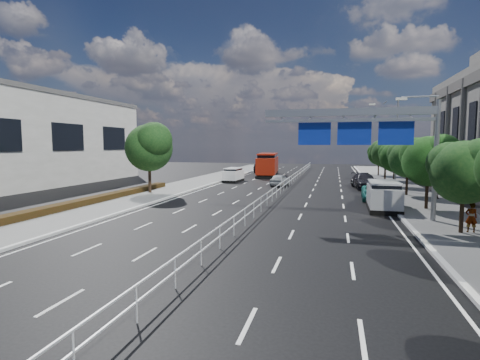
% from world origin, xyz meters
% --- Properties ---
extents(ground, '(160.00, 160.00, 0.00)m').
position_xyz_m(ground, '(0.00, 0.00, 0.00)').
color(ground, black).
rests_on(ground, ground).
extents(kerb_near, '(0.25, 140.00, 0.15)m').
position_xyz_m(kerb_near, '(-9.00, 0.00, 0.07)').
color(kerb_near, silver).
rests_on(kerb_near, ground).
extents(kerb_far, '(0.25, 140.00, 0.15)m').
position_xyz_m(kerb_far, '(9.00, 0.00, 0.07)').
color(kerb_far, silver).
rests_on(kerb_far, ground).
extents(median_fence, '(0.05, 85.00, 1.02)m').
position_xyz_m(median_fence, '(0.00, 22.50, 0.53)').
color(median_fence, silver).
rests_on(median_fence, ground).
extents(hedge_near, '(1.00, 36.00, 0.44)m').
position_xyz_m(hedge_near, '(-13.30, 5.00, 0.36)').
color(hedge_near, black).
rests_on(hedge_near, sidewalk_near).
extents(overhead_gantry, '(10.24, 0.38, 7.45)m').
position_xyz_m(overhead_gantry, '(6.74, 10.05, 5.61)').
color(overhead_gantry, gray).
rests_on(overhead_gantry, ground).
extents(streetlight_far, '(2.78, 2.40, 9.00)m').
position_xyz_m(streetlight_far, '(10.50, 26.00, 5.21)').
color(streetlight_far, gray).
rests_on(streetlight_far, ground).
extents(near_tree_back, '(4.84, 4.51, 6.69)m').
position_xyz_m(near_tree_back, '(-11.94, 17.97, 4.61)').
color(near_tree_back, black).
rests_on(near_tree_back, ground).
extents(far_tree_c, '(3.52, 3.28, 4.94)m').
position_xyz_m(far_tree_c, '(11.24, 6.98, 3.43)').
color(far_tree_c, black).
rests_on(far_tree_c, ground).
extents(far_tree_d, '(3.85, 3.59, 5.34)m').
position_xyz_m(far_tree_d, '(11.25, 14.48, 3.69)').
color(far_tree_d, black).
rests_on(far_tree_d, ground).
extents(far_tree_e, '(3.63, 3.38, 5.13)m').
position_xyz_m(far_tree_e, '(11.25, 21.98, 3.56)').
color(far_tree_e, black).
rests_on(far_tree_e, ground).
extents(far_tree_f, '(3.52, 3.28, 5.02)m').
position_xyz_m(far_tree_f, '(11.24, 29.48, 3.49)').
color(far_tree_f, black).
rests_on(far_tree_f, ground).
extents(far_tree_g, '(3.96, 3.69, 5.45)m').
position_xyz_m(far_tree_g, '(11.25, 36.98, 3.75)').
color(far_tree_g, black).
rests_on(far_tree_g, ground).
extents(far_tree_h, '(3.41, 3.18, 4.91)m').
position_xyz_m(far_tree_h, '(11.24, 44.48, 3.42)').
color(far_tree_h, black).
rests_on(far_tree_h, ground).
extents(white_minivan, '(1.92, 4.10, 1.75)m').
position_xyz_m(white_minivan, '(-7.50, 31.51, 0.86)').
color(white_minivan, black).
rests_on(white_minivan, ground).
extents(red_bus, '(3.88, 11.58, 3.40)m').
position_xyz_m(red_bus, '(-4.87, 41.70, 1.77)').
color(red_bus, black).
rests_on(red_bus, ground).
extents(near_car_silver, '(2.01, 4.06, 1.33)m').
position_xyz_m(near_car_silver, '(-1.12, 28.23, 0.67)').
color(near_car_silver, '#A6AAAE').
rests_on(near_car_silver, ground).
extents(near_car_dark, '(1.76, 4.45, 1.44)m').
position_xyz_m(near_car_dark, '(-7.35, 48.04, 0.72)').
color(near_car_dark, black).
rests_on(near_car_dark, ground).
extents(silver_minivan, '(2.21, 4.98, 2.05)m').
position_xyz_m(silver_minivan, '(8.30, 14.00, 1.01)').
color(silver_minivan, black).
rests_on(silver_minivan, ground).
extents(parked_car_teal, '(2.47, 4.98, 1.36)m').
position_xyz_m(parked_car_teal, '(8.30, 18.81, 0.68)').
color(parked_car_teal, '#1B796D').
rests_on(parked_car_teal, ground).
extents(parked_car_dark, '(2.88, 5.65, 1.57)m').
position_xyz_m(parked_car_dark, '(8.01, 27.59, 0.79)').
color(parked_car_dark, black).
rests_on(parked_car_dark, ground).
extents(pedestrian_a, '(0.57, 0.39, 1.54)m').
position_xyz_m(pedestrian_a, '(11.71, 7.19, 0.91)').
color(pedestrian_a, gray).
rests_on(pedestrian_a, sidewalk_far).
extents(pedestrian_b, '(0.97, 0.85, 1.67)m').
position_xyz_m(pedestrian_b, '(13.03, 20.13, 0.98)').
color(pedestrian_b, gray).
rests_on(pedestrian_b, sidewalk_far).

